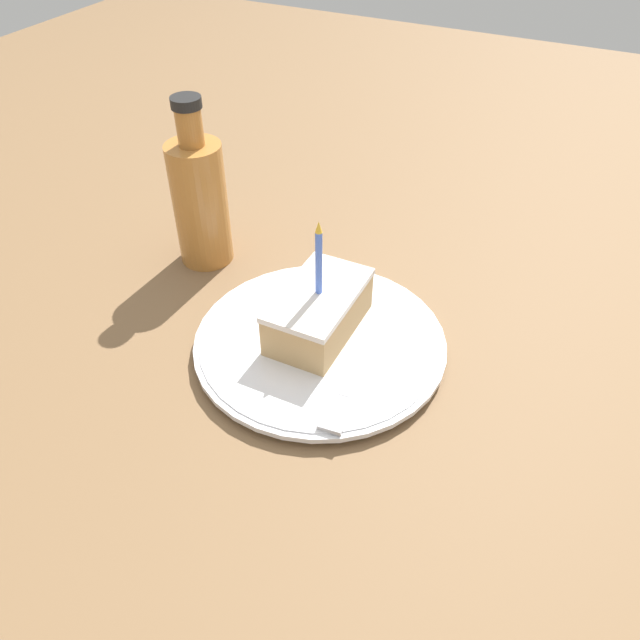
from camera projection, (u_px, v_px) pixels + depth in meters
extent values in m
cube|color=brown|center=(328.00, 359.00, 0.70)|extent=(2.40, 2.40, 0.04)
cylinder|color=silver|center=(320.00, 343.00, 0.68)|extent=(0.26, 0.26, 0.02)
cylinder|color=silver|center=(320.00, 341.00, 0.68)|extent=(0.27, 0.27, 0.01)
cube|color=tan|center=(319.00, 314.00, 0.67)|extent=(0.07, 0.13, 0.05)
cube|color=silver|center=(319.00, 295.00, 0.66)|extent=(0.07, 0.13, 0.01)
cylinder|color=#4C72E0|center=(319.00, 263.00, 0.63)|extent=(0.01, 0.01, 0.07)
cone|color=yellow|center=(319.00, 227.00, 0.60)|extent=(0.01, 0.01, 0.01)
cube|color=#B2B2B7|center=(368.00, 347.00, 0.66)|extent=(0.03, 0.15, 0.00)
cube|color=#B2B2B7|center=(337.00, 414.00, 0.59)|extent=(0.03, 0.05, 0.00)
cylinder|color=#B27233|center=(201.00, 205.00, 0.77)|extent=(0.07, 0.07, 0.16)
cylinder|color=#B27233|center=(189.00, 127.00, 0.70)|extent=(0.03, 0.03, 0.04)
cylinder|color=black|center=(186.00, 102.00, 0.69)|extent=(0.03, 0.03, 0.01)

